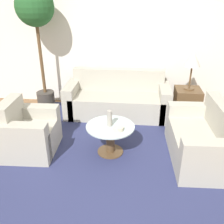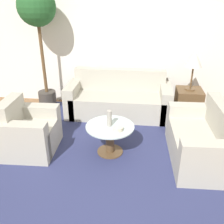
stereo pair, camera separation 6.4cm
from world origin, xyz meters
The scene contains 12 objects.
ground_plane centered at (0.00, 0.00, 0.00)m, with size 14.00×14.00×0.00m, color brown.
wall_back centered at (0.00, 2.76, 1.30)m, with size 10.00×0.06×2.60m.
rug centered at (-0.04, 0.85, 0.00)m, with size 3.49×3.53×0.01m.
sofa_main centered at (-0.04, 2.18, 0.28)m, with size 1.96×0.76×0.85m.
armchair centered at (-1.26, 0.78, 0.29)m, with size 0.73×0.83×0.81m.
loveseat centered at (1.27, 0.84, 0.29)m, with size 0.77×1.32×0.83m.
coffee_table centered at (-0.04, 0.85, 0.29)m, with size 0.70×0.70×0.45m.
side_table centered at (1.26, 2.10, 0.29)m, with size 0.46×0.46×0.59m.
table_lamp centered at (1.26, 2.10, 1.12)m, with size 0.28×0.28×0.68m.
potted_plant centered at (-1.50, 2.25, 1.72)m, with size 0.67×0.67×2.29m.
vase centered at (-0.05, 0.85, 0.57)m, with size 0.07×0.07×0.24m.
bowl centered at (0.09, 0.73, 0.47)m, with size 0.14×0.14×0.05m.
Camera 2 is at (0.35, -2.26, 2.17)m, focal length 40.00 mm.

